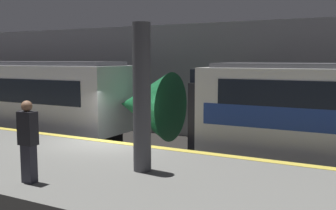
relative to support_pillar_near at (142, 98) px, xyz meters
The scene contains 5 objects.
ground_plane 4.55m from the support_pillar_near, 139.25° to the left, with size 120.00×120.00×0.00m, color #282623.
platform 3.53m from the support_pillar_near, behind, with size 40.00×5.03×1.06m.
station_rear_barrier 9.43m from the support_pillar_near, 106.94° to the left, with size 50.00×0.15×5.24m.
support_pillar_near is the anchor object (origin of this frame).
person_waiting 2.59m from the support_pillar_near, 130.66° to the right, with size 0.38×0.24×1.73m.
Camera 1 is at (7.47, -9.92, 3.62)m, focal length 42.00 mm.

